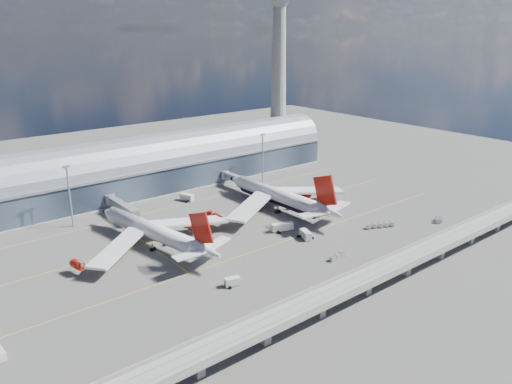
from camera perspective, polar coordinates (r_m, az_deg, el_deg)
ground at (r=192.87m, az=-0.29°, el=-5.22°), size 500.00×500.00×0.00m
taxi_lines at (r=209.30m, az=-4.08°, el=-3.34°), size 200.00×80.12×0.01m
terminal at (r=251.53m, az=-11.46°, el=2.76°), size 200.00×30.00×28.00m
control_tower at (r=296.35m, az=2.60°, el=13.32°), size 19.00×19.00×103.00m
guideway at (r=155.61m, az=12.63°, el=-9.56°), size 220.00×8.50×7.20m
floodlight_mast_left at (r=212.17m, az=-20.54°, el=-0.28°), size 3.00×0.70×25.70m
floodlight_mast_right at (r=259.02m, az=0.76°, el=4.10°), size 3.00×0.70×25.70m
airliner_left at (r=186.35m, az=-11.37°, el=-4.51°), size 63.81×67.16×20.52m
airliner_right at (r=220.18m, az=2.77°, el=-0.58°), size 68.44×71.51×22.74m
jet_bridge_left at (r=219.64m, az=-15.23°, el=-1.46°), size 4.40×28.00×7.25m
jet_bridge_right at (r=247.68m, az=-1.87°, el=1.40°), size 4.40×32.00×7.25m
service_truck_1 at (r=158.20m, az=-2.72°, el=-10.21°), size 5.25×3.38×2.81m
service_truck_2 at (r=198.68m, az=3.02°, el=-4.00°), size 9.20×5.21×3.21m
service_truck_3 at (r=192.35m, az=5.67°, el=-4.86°), size 4.61×7.02×3.17m
service_truck_4 at (r=235.38m, az=0.68°, el=-0.39°), size 4.73×6.28×3.31m
service_truck_5 at (r=235.13m, az=-7.90°, el=-0.60°), size 4.77×7.13×3.22m
cargo_train_0 at (r=177.79m, az=9.31°, el=-7.28°), size 7.55×1.87×1.68m
cargo_train_1 at (r=208.25m, az=14.08°, el=-3.71°), size 12.84×6.77×1.76m
cargo_train_2 at (r=221.19m, az=20.14°, el=-2.98°), size 5.54×4.51×1.87m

